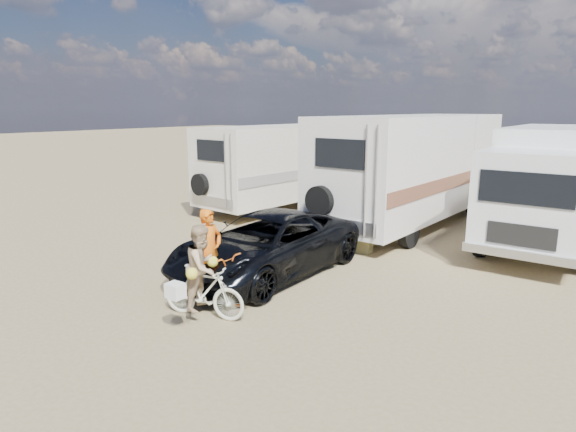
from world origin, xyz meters
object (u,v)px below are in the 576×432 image
Objects in this scene: box_truck at (550,188)px; bike_man at (211,276)px; bike_woman at (204,292)px; rv_main at (412,171)px; rv_left at (288,166)px; cooler at (302,228)px; dark_suv at (266,245)px; crate at (363,246)px; rider_woman at (203,277)px; rider_man at (210,259)px.

box_truck is 9.28m from bike_man.
box_truck is 9.65m from bike_woman.
rv_main reaches higher than rv_left.
cooler is at bearing -153.71° from box_truck.
dark_suv is 2.52m from bike_woman.
rider_woman is at bearing -94.06° from crate.
bike_man is at bearing -91.47° from rv_main.
rv_main is at bearing -4.49° from bike_man.
box_truck is at bearing 43.88° from crate.
rider_woman reaches higher than crate.
rv_main reaches higher than bike_man.
rv_main is 8.32m from bike_man.
rv_left reaches higher than bike_woman.
bike_woman reaches higher than crate.
dark_suv reaches higher than bike_woman.
cooler is (-1.40, 5.06, -0.26)m from bike_man.
rider_man is 1.07× the size of rider_woman.
bike_woman is 5.26m from crate.
rv_main is at bearing -16.28° from rider_woman.
bike_man reaches higher than crate.
box_truck reaches higher than cooler.
dark_suv is 2.52m from rider_woman.
bike_man is (4.32, -8.36, -1.02)m from rv_left.
rv_main is at bearing 84.61° from dark_suv.
rider_woman is (0.00, 0.00, 0.28)m from bike_woman.
rider_woman is at bearing -143.81° from bike_man.
bike_man is 0.32m from rider_man.
cooler is at bearing 15.06° from rider_man.
box_truck is 9.62m from rider_woman.
bike_woman is (0.49, -0.67, -0.01)m from bike_man.
rv_left reaches higher than bike_man.
rv_left is 4.70× the size of bike_woman.
cooler reaches higher than crate.
rider_man reaches higher than dark_suv.
rv_left is at bearing 125.45° from cooler.
rv_main is at bearing 177.03° from box_truck.
cooler is at bearing 167.85° from crate.
rv_left is 9.44m from rider_man.
rv_left is at bearing 27.00° from rider_man.
rider_woman is (-0.10, -8.88, -0.95)m from rv_main.
box_truck is at bearing -29.46° from bike_man.
bike_man is at bearing 20.90° from rider_woman.
dark_suv is 3.57m from cooler.
bike_man is (-4.48, -8.05, -1.08)m from box_truck.
crate is at bearing -136.79° from box_truck.
dark_suv is at bearing -74.02° from cooler.
bike_woman is (-3.99, -8.72, -1.09)m from box_truck.
box_truck is at bearing -40.22° from bike_woman.
bike_woman is 0.89m from rider_man.
rider_woman reaches higher than cooler.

